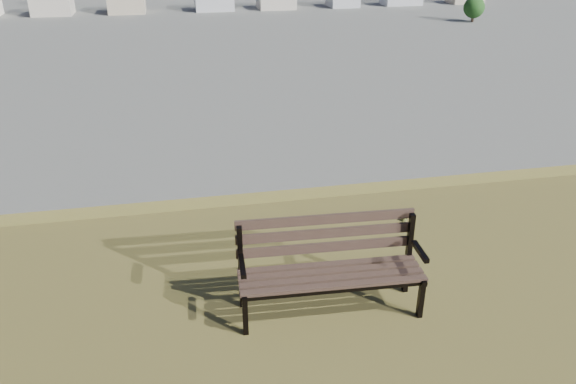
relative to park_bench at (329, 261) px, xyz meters
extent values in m
cube|color=#3F2F24|center=(-0.01, -0.27, -0.09)|extent=(1.69, 0.16, 0.03)
cube|color=#3F2F24|center=(-0.01, -0.15, -0.09)|extent=(1.69, 0.16, 0.03)
cube|color=#3F2F24|center=(0.00, -0.04, -0.09)|extent=(1.69, 0.16, 0.03)
cube|color=#3F2F24|center=(0.00, 0.07, -0.09)|extent=(1.69, 0.16, 0.03)
cube|color=#3F2F24|center=(0.01, 0.15, 0.06)|extent=(1.69, 0.12, 0.09)
cube|color=#3F2F24|center=(0.01, 0.17, 0.20)|extent=(1.69, 0.12, 0.09)
cube|color=#3F2F24|center=(0.01, 0.19, 0.34)|extent=(1.69, 0.12, 0.09)
cube|color=black|center=(-0.82, -0.24, -0.29)|extent=(0.05, 0.06, 0.41)
cube|color=black|center=(-0.80, 0.16, -0.07)|extent=(0.05, 0.06, 0.86)
cube|color=black|center=(-0.81, -0.06, -0.11)|extent=(0.07, 0.47, 0.05)
cube|color=black|center=(-0.81, -0.10, 0.12)|extent=(0.06, 0.34, 0.04)
cube|color=black|center=(0.79, -0.32, -0.29)|extent=(0.05, 0.06, 0.41)
cube|color=black|center=(0.81, 0.08, -0.07)|extent=(0.05, 0.06, 0.86)
cube|color=black|center=(0.80, -0.14, -0.11)|extent=(0.07, 0.47, 0.05)
cube|color=black|center=(0.80, -0.18, 0.12)|extent=(0.06, 0.34, 0.04)
cube|color=black|center=(-0.01, -0.28, -0.13)|extent=(1.69, 0.12, 0.04)
cube|color=black|center=(0.00, 0.08, -0.13)|extent=(1.69, 0.12, 0.04)
cone|color=brown|center=(1.36, 1.44, -0.41)|extent=(0.08, 0.08, 0.18)
cube|color=#B4A99A|center=(-37.04, 198.24, -22.00)|extent=(11.00, 11.00, 7.00)
cube|color=beige|center=(-13.04, 198.24, -22.00)|extent=(11.00, 11.00, 7.00)
cube|color=#ACACB1|center=(10.96, 198.24, -22.00)|extent=(11.00, 11.00, 7.00)
cylinder|color=#37271B|center=(88.96, 158.24, -24.45)|extent=(0.80, 0.80, 2.10)
sphere|color=#143512|center=(88.96, 158.24, -21.30)|extent=(6.30, 6.30, 6.30)
cylinder|color=#37271B|center=(-41.04, 218.24, -24.15)|extent=(0.80, 0.80, 2.70)
camera|label=1|loc=(-1.23, -4.19, 2.83)|focal=35.00mm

